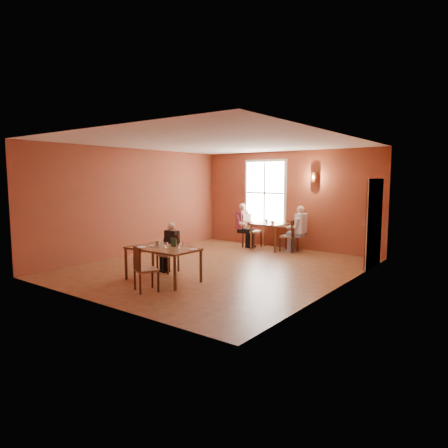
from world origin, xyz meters
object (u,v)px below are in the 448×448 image
Objects in this scene: chair_diner_main at (168,254)px; chair_diner_maroon at (252,231)px; diner_maroon at (251,226)px; second_table at (270,236)px; diner_white at (290,229)px; chair_diner_white at (289,236)px; diner_main at (167,249)px; chair_empty at (146,269)px; main_table at (163,264)px.

chair_diner_maroon is at bearing -86.10° from chair_diner_main.
diner_maroon is at bearing -90.00° from chair_diner_maroon.
diner_white is at bearing 0.00° from second_table.
chair_diner_white is 1.30m from chair_diner_maroon.
diner_maroon reaches higher than diner_main.
chair_empty is at bearing 177.70° from chair_diner_white.
chair_diner_white is at bearing -104.31° from chair_diner_main.
diner_white is 1.34m from chair_diner_maroon.
diner_white is (0.56, 4.67, 0.31)m from main_table.
diner_main is 4.06m from chair_diner_maroon.
chair_diner_maroon is (-0.27, 4.05, -0.02)m from diner_main.
chair_empty is (0.81, -1.37, -0.11)m from diner_main.
chair_diner_main is 0.97× the size of chair_empty.
diner_main is at bearing 128.88° from main_table.
chair_diner_maroon is (-1.33, 0.00, -0.14)m from diner_white.
diner_maroon is (-0.80, 4.67, 0.31)m from main_table.
second_table is 0.69× the size of diner_white.
main_table is 1.60× the size of chair_diner_white.
diner_white reaches higher than chair_diner_main.
chair_empty is (0.31, -0.75, 0.08)m from main_table.
second_table is 0.73m from diner_white.
diner_white is at bearing 90.00° from chair_diner_maroon.
chair_diner_white reaches higher than chair_empty.
diner_maroon reaches higher than chair_diner_white.
chair_empty is at bearing 120.60° from diner_main.
chair_diner_white is (1.03, 4.05, -0.07)m from diner_main.
diner_white is at bearing 83.21° from main_table.
diner_main is at bearing 3.87° from chair_diner_maroon.
second_table reaches higher than main_table.
diner_main is (0.00, -0.03, 0.12)m from chair_diner_main.
second_table is at bearing 90.00° from chair_diner_white.
chair_empty is at bearing -85.44° from second_table.
main_table is 1.39× the size of diner_main.
diner_white is (1.06, 4.02, 0.24)m from chair_diner_main.
second_table is (-0.12, 4.67, 0.04)m from main_table.
diner_main reaches higher than second_table.
main_table is at bearing -88.48° from second_table.
chair_diner_white is at bearing -104.21° from diner_main.
diner_white reaches higher than chair_empty.
second_table is 0.66m from chair_diner_maroon.
main_table is 4.74m from chair_diner_maroon.
diner_white reaches higher than main_table.
chair_diner_main is at bearing -90.00° from diner_main.
chair_diner_maroon is at bearing 90.00° from diner_white.
chair_diner_main reaches higher than second_table.
chair_diner_maroon is at bearing 90.00° from diner_maroon.
chair_diner_maroon is at bearing 180.00° from second_table.
chair_diner_white is at bearing 83.58° from main_table.
diner_main reaches higher than chair_diner_main.
diner_white reaches higher than chair_diner_white.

